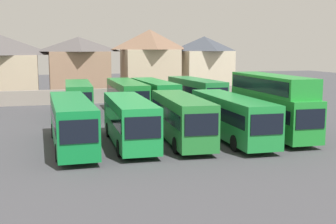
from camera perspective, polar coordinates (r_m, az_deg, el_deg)
name	(u,v)px	position (r m, az deg, el deg)	size (l,w,h in m)	color
ground	(131,109)	(49.33, -4.82, 0.35)	(140.00, 140.00, 0.00)	#424247
depot_boundary_wall	(121,95)	(55.77, -6.18, 2.19)	(56.00, 0.50, 1.80)	gray
bus_1	(71,120)	(30.69, -12.51, -1.06)	(2.62, 11.93, 3.35)	#107E37
bus_2	(129,119)	(30.92, -5.08, -0.89)	(2.87, 10.62, 3.29)	#198D3E
bus_3	(181,117)	(31.57, 1.72, -0.59)	(3.14, 10.61, 3.37)	#237A31
bus_4	(231,115)	(32.99, 8.23, -0.39)	(2.95, 11.89, 3.26)	#1E8839
bus_5	(272,102)	(34.83, 13.41, 1.29)	(2.81, 10.78, 4.77)	#1F892F
bus_6	(78,97)	(44.68, -11.64, 1.90)	(2.90, 10.27, 3.42)	#1F8137
bus_7	(127,95)	(45.75, -5.44, 2.19)	(2.75, 11.85, 3.42)	#1C7C30
bus_8	(154,95)	(46.02, -1.83, 2.27)	(2.74, 11.18, 3.44)	#198637
bus_9	(196,93)	(47.79, 3.64, 2.52)	(3.24, 10.91, 3.50)	#207B3A
house_terrace_centre	(79,67)	(62.26, -11.53, 5.81)	(8.46, 6.46, 8.38)	#9E7A60
house_terrace_right	(150,62)	(63.21, -2.37, 6.53)	(8.01, 6.40, 9.48)	#C6B293
house_terrace_far_right	(204,65)	(66.28, 4.73, 6.18)	(7.45, 7.41, 8.58)	beige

